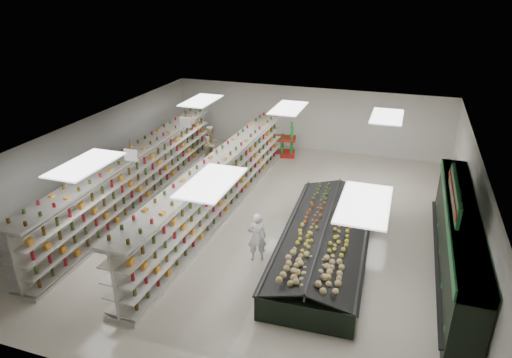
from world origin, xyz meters
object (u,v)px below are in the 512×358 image
(gondola_left, at_px, (136,179))
(gondola_center, at_px, (219,189))
(produce_island, at_px, (325,240))
(soda_endcap, at_px, (282,140))
(shopper_background, at_px, (211,144))
(shopper_main, at_px, (257,237))

(gondola_left, relative_size, gondola_center, 0.98)
(produce_island, height_order, soda_endcap, soda_endcap)
(gondola_left, xyz_separation_m, gondola_center, (3.38, 0.15, 0.02))
(produce_island, xyz_separation_m, soda_endcap, (-3.68, 8.14, 0.32))
(gondola_left, height_order, shopper_background, gondola_left)
(produce_island, bearing_deg, shopper_background, 136.64)
(produce_island, bearing_deg, gondola_left, 170.56)
(gondola_left, distance_m, soda_endcap, 7.93)
(produce_island, distance_m, shopper_background, 9.21)
(soda_endcap, relative_size, shopper_main, 1.04)
(gondola_center, distance_m, produce_island, 4.51)
(gondola_left, bearing_deg, shopper_main, -23.81)
(gondola_center, bearing_deg, produce_island, -17.46)
(produce_island, xyz_separation_m, shopper_main, (-1.95, -1.02, 0.31))
(gondola_center, bearing_deg, gondola_left, -176.42)
(gondola_left, xyz_separation_m, shopper_background, (0.94, 5.05, -0.11))
(shopper_background, bearing_deg, gondola_center, -128.61)
(gondola_left, relative_size, soda_endcap, 7.44)
(gondola_center, relative_size, produce_island, 1.71)
(shopper_main, bearing_deg, produce_island, -175.14)
(gondola_left, bearing_deg, soda_endcap, 58.24)
(soda_endcap, distance_m, shopper_main, 9.32)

